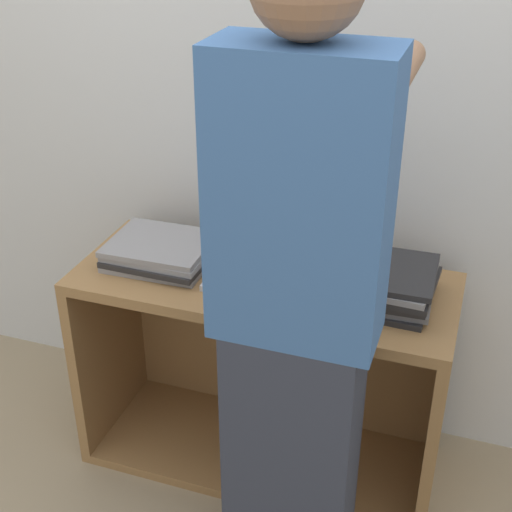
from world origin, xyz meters
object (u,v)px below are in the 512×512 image
Objects in this scene: laptop_open at (269,256)px; laptop_stack_right at (377,283)px; laptop_stack_left at (162,251)px; person at (297,314)px.

laptop_open reaches higher than laptop_stack_right.
laptop_stack_left is at bearing -171.96° from laptop_open.
laptop_stack_right is at bearing -7.85° from laptop_open.
person reaches higher than laptop_open.
laptop_stack_left is (-0.35, -0.05, -0.02)m from laptop_open.
laptop_open reaches higher than laptop_stack_left.
laptop_open is 0.36m from laptop_stack_right.
laptop_stack_right is at bearing 0.06° from laptop_stack_left.
laptop_stack_right is (0.70, 0.00, 0.02)m from laptop_stack_left.
laptop_stack_right reaches higher than laptop_stack_left.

